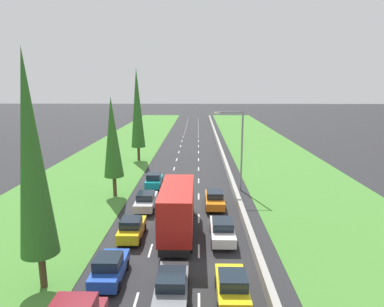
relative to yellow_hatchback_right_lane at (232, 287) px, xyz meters
name	(u,v)px	position (x,y,z in m)	size (l,w,h in m)	color
ground_plane	(189,149)	(-3.57, 44.61, -0.84)	(300.00, 300.00, 0.00)	#28282B
grass_verge_left	(122,149)	(-16.22, 44.61, -0.82)	(14.00, 140.00, 0.04)	#478433
grass_verge_right	(266,149)	(10.78, 44.61, -0.82)	(14.00, 140.00, 0.04)	#478433
median_barrier	(220,147)	(2.13, 44.61, -0.41)	(0.44, 120.00, 0.85)	#9E9B93
lane_markings	(189,149)	(-3.57, 44.61, -0.83)	(3.64, 116.00, 0.01)	white
yellow_hatchback_right_lane	(232,287)	(0.00, 0.00, 0.00)	(1.74, 3.90, 1.72)	yellow
blue_hatchback_left_lane	(110,268)	(-7.26, 1.80, 0.00)	(1.74, 3.90, 1.72)	#1E47B7
yellow_hatchback_left_lane	(132,228)	(-7.02, 7.56, 0.00)	(1.74, 3.90, 1.72)	yellow
grey_sedan_centre_lane	(172,287)	(-3.33, 0.01, -0.02)	(1.82, 4.50, 1.64)	slate
silver_sedan_left_lane	(146,201)	(-6.91, 13.97, -0.02)	(1.82, 4.50, 1.64)	silver
white_sedan_right_lane	(222,230)	(-0.01, 7.47, -0.02)	(1.82, 4.50, 1.64)	white
orange_sedan_right_lane	(215,199)	(-0.26, 14.57, -0.02)	(1.82, 4.50, 1.64)	orange
red_box_truck_centre_lane	(178,208)	(-3.49, 8.54, 1.35)	(2.46, 9.40, 4.18)	black
teal_hatchback_left_lane	(154,180)	(-7.02, 20.81, 0.00)	(1.74, 3.90, 1.72)	teal
poplar_tree_nearest	(31,156)	(-10.99, 1.05, 7.10)	(2.14, 2.14, 13.77)	#4C3823
poplar_tree_second	(112,138)	(-10.82, 17.65, 5.51)	(2.06, 2.06, 10.59)	#4C3823
poplar_tree_third	(137,108)	(-11.25, 34.85, 7.36)	(2.16, 2.16, 14.29)	#4C3823
street_light_mast	(239,145)	(2.60, 19.84, 4.40)	(3.20, 0.28, 9.00)	gray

